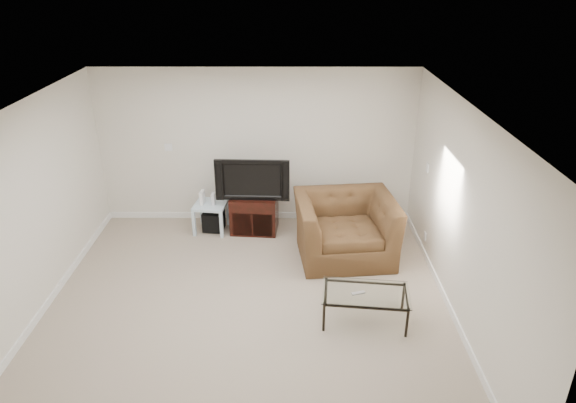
{
  "coord_description": "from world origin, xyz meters",
  "views": [
    {
      "loc": [
        0.52,
        -5.23,
        3.88
      ],
      "look_at": [
        0.5,
        1.2,
        0.9
      ],
      "focal_mm": 32.0,
      "sensor_mm": 36.0,
      "label": 1
    }
  ],
  "objects_px": {
    "side_table": "(211,217)",
    "recliner": "(346,218)",
    "subwoofer": "(214,220)",
    "tv_stand": "(254,213)",
    "coffee_table": "(365,306)",
    "television": "(253,177)"
  },
  "relations": [
    {
      "from": "television",
      "to": "subwoofer",
      "type": "distance_m",
      "value": 1.0
    },
    {
      "from": "subwoofer",
      "to": "recliner",
      "type": "xyz_separation_m",
      "value": [
        2.01,
        -0.79,
        0.44
      ]
    },
    {
      "from": "subwoofer",
      "to": "coffee_table",
      "type": "distance_m",
      "value": 3.12
    },
    {
      "from": "subwoofer",
      "to": "coffee_table",
      "type": "bearing_deg",
      "value": -47.64
    },
    {
      "from": "television",
      "to": "side_table",
      "type": "distance_m",
      "value": 0.97
    },
    {
      "from": "television",
      "to": "recliner",
      "type": "bearing_deg",
      "value": -26.37
    },
    {
      "from": "tv_stand",
      "to": "recliner",
      "type": "xyz_separation_m",
      "value": [
        1.36,
        -0.77,
        0.3
      ]
    },
    {
      "from": "side_table",
      "to": "coffee_table",
      "type": "relative_size",
      "value": 0.48
    },
    {
      "from": "tv_stand",
      "to": "television",
      "type": "bearing_deg",
      "value": -90.0
    },
    {
      "from": "tv_stand",
      "to": "side_table",
      "type": "bearing_deg",
      "value": -175.38
    },
    {
      "from": "side_table",
      "to": "subwoofer",
      "type": "xyz_separation_m",
      "value": [
        0.03,
        0.02,
        -0.07
      ]
    },
    {
      "from": "tv_stand",
      "to": "recliner",
      "type": "relative_size",
      "value": 0.52
    },
    {
      "from": "television",
      "to": "coffee_table",
      "type": "relative_size",
      "value": 1.04
    },
    {
      "from": "coffee_table",
      "to": "side_table",
      "type": "bearing_deg",
      "value": 132.98
    },
    {
      "from": "side_table",
      "to": "recliner",
      "type": "height_order",
      "value": "recliner"
    },
    {
      "from": "subwoofer",
      "to": "coffee_table",
      "type": "xyz_separation_m",
      "value": [
        2.1,
        -2.31,
        0.03
      ]
    },
    {
      "from": "tv_stand",
      "to": "subwoofer",
      "type": "relative_size",
      "value": 2.32
    },
    {
      "from": "side_table",
      "to": "subwoofer",
      "type": "bearing_deg",
      "value": 26.44
    },
    {
      "from": "side_table",
      "to": "coffee_table",
      "type": "bearing_deg",
      "value": -47.02
    },
    {
      "from": "side_table",
      "to": "recliner",
      "type": "xyz_separation_m",
      "value": [
        2.04,
        -0.77,
        0.37
      ]
    },
    {
      "from": "recliner",
      "to": "subwoofer",
      "type": "bearing_deg",
      "value": 152.54
    },
    {
      "from": "television",
      "to": "recliner",
      "type": "distance_m",
      "value": 1.58
    }
  ]
}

